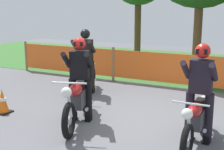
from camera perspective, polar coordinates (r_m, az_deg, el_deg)
ground at (r=6.69m, az=2.62°, el=-7.71°), size 24.00×24.00×0.02m
grass_verge at (r=12.60m, az=14.56°, el=1.57°), size 24.00×7.02×0.01m
barrier_fence at (r=9.15m, az=10.01°, el=1.21°), size 10.50×0.08×1.05m
motorcycle_lead at (r=6.23m, az=-6.12°, el=-4.54°), size 0.90×2.01×0.99m
motorcycle_trailing at (r=8.28m, az=-5.11°, el=-0.39°), size 0.74×1.98×0.96m
motorcycle_third at (r=5.46m, az=14.94°, el=-7.90°), size 0.55×1.89×0.89m
rider_lead at (r=6.33m, az=-5.76°, el=0.13°), size 0.67×0.77×1.69m
rider_trailing at (r=8.39m, az=-4.74°, el=3.19°), size 0.64×0.75×1.69m
rider_third at (r=5.51m, az=15.65°, el=-2.13°), size 0.54×0.67×1.69m
traffic_cone at (r=7.28m, az=-19.09°, el=-4.49°), size 0.32×0.32×0.53m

